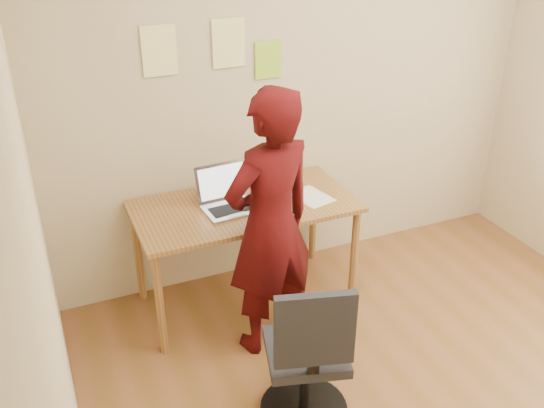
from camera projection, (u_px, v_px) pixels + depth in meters
name	position (u px, v px, depth m)	size (l,w,h in m)	color
room	(474.00, 193.00, 2.61)	(3.58, 3.58, 2.78)	brown
desk	(245.00, 216.00, 3.87)	(1.40, 0.70, 0.74)	olive
laptop	(229.00, 199.00, 3.78)	(0.37, 0.34, 0.25)	silver
paper_sheet	(311.00, 196.00, 3.92)	(0.20, 0.28, 0.00)	white
phone	(283.00, 213.00, 3.71)	(0.08, 0.12, 0.01)	black
wall_note_left	(159.00, 51.00, 3.56)	(0.21, 0.00, 0.30)	#FEF598
wall_note_mid	(229.00, 43.00, 3.70)	(0.21, 0.00, 0.30)	#FEF598
wall_note_right	(268.00, 60.00, 3.85)	(0.18, 0.00, 0.24)	#9ED730
office_chair	(308.00, 363.00, 3.06)	(0.49, 0.50, 0.91)	black
person	(270.00, 226.00, 3.43)	(0.60, 0.39, 1.64)	#3B0809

